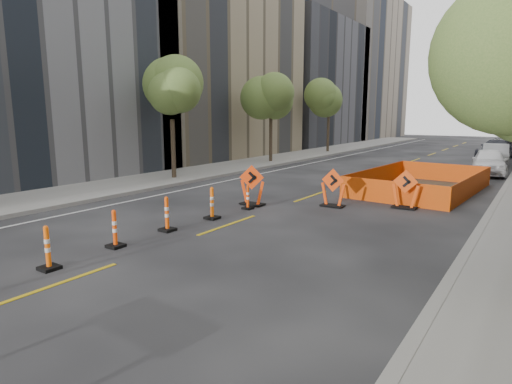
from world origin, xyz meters
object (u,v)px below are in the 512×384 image
Objects in this scene: chevron_sign_left at (252,185)px; parked_car_near at (489,162)px; channelizer_5 at (212,203)px; parked_car_far at (497,149)px; channelizer_4 at (167,214)px; channelizer_3 at (115,229)px; channelizer_2 at (48,248)px; chevron_sign_right at (405,189)px; parked_car_mid at (495,155)px; channelizer_6 at (248,197)px; chevron_sign_center at (333,188)px.

parked_car_near is at bearing 41.25° from chevron_sign_left.
channelizer_5 is 0.21× the size of parked_car_far.
channelizer_4 is at bearing -92.89° from parked_car_far.
channelizer_4 is at bearing 90.88° from channelizer_3.
chevron_sign_left is at bearing -94.86° from parked_car_far.
channelizer_2 is 0.97× the size of channelizer_4.
channelizer_5 is 7.44m from chevron_sign_right.
parked_car_mid is at bearing 47.26° from chevron_sign_left.
channelizer_3 is 0.23× the size of parked_car_near.
channelizer_6 is at bearing -119.51° from parked_car_near.
chevron_sign_center reaches higher than parked_car_mid.
channelizer_2 is 0.70× the size of chevron_sign_right.
channelizer_4 is 0.24× the size of parked_car_mid.
channelizer_2 is 12.46m from chevron_sign_right.
chevron_sign_left is 0.30× the size of parked_car_far.
parked_car_far is (6.31, 25.93, -0.02)m from chevron_sign_left.
chevron_sign_center is at bearing 57.79° from channelizer_5.
parked_car_near is at bearing 79.72° from chevron_sign_right.
channelizer_2 is at bearing -117.20° from chevron_sign_right.
channelizer_3 is 0.20× the size of parked_car_far.
channelizer_4 is 9.08m from chevron_sign_right.
channelizer_3 is 0.70× the size of chevron_sign_center.
parked_car_near reaches higher than channelizer_3.
parked_car_far is at bearing 79.88° from chevron_sign_center.
channelizer_2 reaches higher than channelizer_3.
channelizer_3 is 1.13× the size of channelizer_6.
chevron_sign_left is 0.35× the size of parked_car_near.
channelizer_5 is (0.17, 1.98, 0.02)m from channelizer_4.
chevron_sign_left is 3.18m from chevron_sign_center.
parked_car_far is at bearing 84.30° from chevron_sign_right.
parked_car_near is (6.68, 23.77, 0.24)m from channelizer_2.
parked_car_mid is at bearing 82.30° from chevron_sign_right.
channelizer_2 is 7.91m from channelizer_6.
chevron_sign_left reaches higher than channelizer_4.
chevron_sign_center is (2.67, 10.13, 0.22)m from channelizer_2.
channelizer_4 is 0.73× the size of chevron_sign_center.
channelizer_2 is at bearing -90.22° from channelizer_5.
channelizer_4 is 20.96m from parked_car_near.
parked_car_far reaches higher than channelizer_5.
parked_car_near reaches higher than channelizer_4.
chevron_sign_left reaches higher than channelizer_3.
parked_car_mid reaches higher than channelizer_3.
channelizer_5 is (0.02, 5.93, 0.03)m from channelizer_2.
chevron_sign_right is at bearing 46.95° from channelizer_5.
parked_car_mid reaches higher than channelizer_5.
chevron_sign_center reaches higher than channelizer_2.
channelizer_4 is 0.20× the size of parked_car_far.
channelizer_2 is at bearing -87.91° from channelizer_4.
chevron_sign_center is (2.52, 2.22, 0.29)m from channelizer_6.
channelizer_6 is 0.21× the size of parked_car_near.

